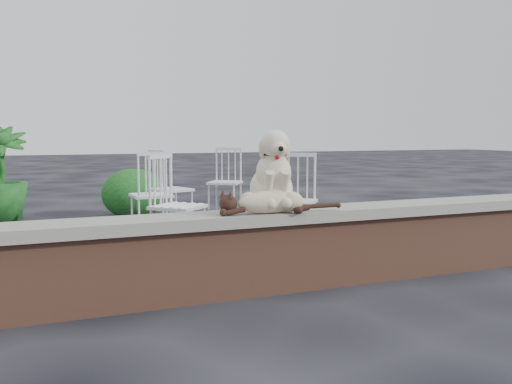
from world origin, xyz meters
name	(u,v)px	position (x,y,z in m)	size (l,w,h in m)	color
ground	(326,283)	(0.00, 0.00, 0.00)	(60.00, 60.00, 0.00)	black
brick_wall	(326,251)	(0.00, 0.00, 0.25)	(6.00, 0.30, 0.50)	brown
capstone	(327,213)	(0.00, 0.00, 0.54)	(6.20, 0.40, 0.08)	slate
dog	(271,170)	(-0.44, 0.04, 0.88)	(0.39, 0.51, 0.59)	beige
cat	(270,201)	(-0.52, -0.11, 0.67)	(1.06, 0.25, 0.18)	tan
chair_c	(151,194)	(-0.73, 2.59, 0.47)	(0.56, 0.56, 0.94)	white
chair_b	(225,181)	(0.62, 3.85, 0.47)	(0.56, 0.56, 0.94)	white
chair_d	(293,200)	(0.44, 1.42, 0.47)	(0.56, 0.56, 0.94)	white
chair_e	(171,188)	(-0.35, 3.14, 0.47)	(0.56, 0.56, 0.94)	white
chair_a	(178,205)	(-0.73, 1.49, 0.47)	(0.56, 0.56, 0.94)	white
potted_plant_b	(0,173)	(-2.28, 4.49, 0.62)	(0.69, 0.69, 1.24)	#134315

